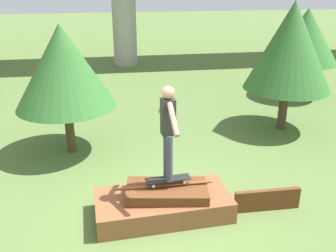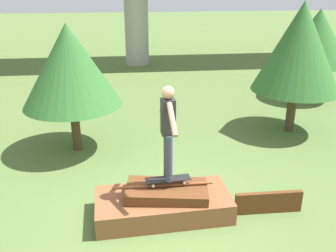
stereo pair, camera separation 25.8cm
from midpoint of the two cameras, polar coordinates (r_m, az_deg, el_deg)
ground_plane at (r=6.90m, az=0.34°, el=-13.29°), size 80.00×80.00×0.00m
scrap_pile at (r=6.77m, az=0.44°, el=-11.63°), size 2.43×1.23×0.62m
scrap_plank_loose at (r=7.10m, az=16.09°, el=-11.15°), size 1.22×0.10×0.41m
skateboard at (r=6.57m, az=1.14°, el=-8.12°), size 0.80×0.28×0.09m
skater at (r=6.14m, az=1.20°, el=-0.16°), size 0.24×1.20×1.67m
tree_behind_left at (r=13.63m, az=22.32°, el=12.44°), size 2.29×2.29×3.01m
tree_behind_right at (r=10.32m, az=20.07°, el=11.19°), size 2.28×2.28×3.43m
tree_mid_back at (r=8.82m, az=-13.95°, el=8.92°), size 2.28×2.28×3.04m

